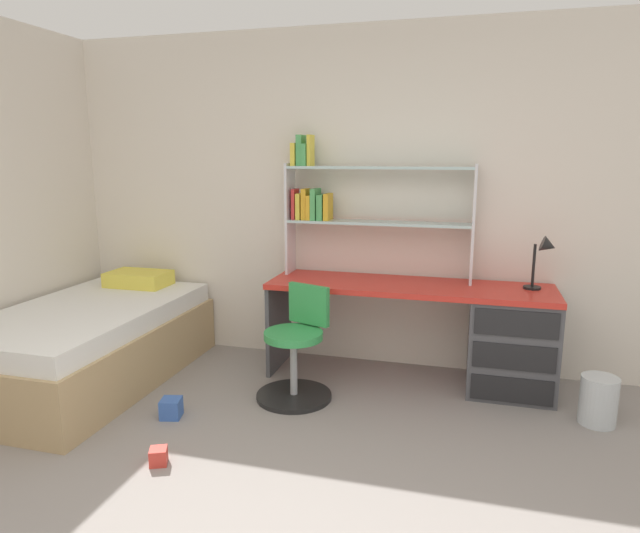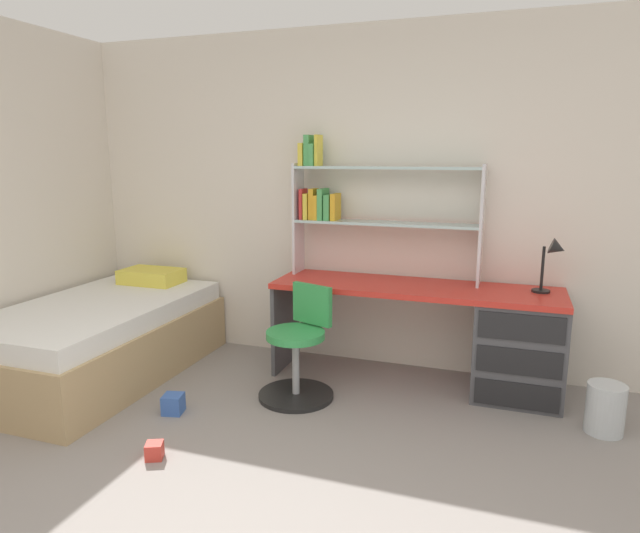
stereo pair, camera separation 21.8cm
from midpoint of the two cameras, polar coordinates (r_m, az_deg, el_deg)
The scene contains 9 objects.
room_shell at distance 3.54m, azimuth -17.92°, elevation 5.29°, with size 6.13×6.47×2.60m.
desk at distance 4.08m, azimuth 18.70°, elevation -6.90°, with size 2.04×0.58×0.73m.
bookshelf_hutch at distance 4.19m, azimuth 5.48°, elevation 6.96°, with size 1.41×0.22×1.07m.
desk_lamp at distance 4.01m, azimuth 24.46°, elevation 0.89°, with size 0.20×0.17×0.38m.
swivel_chair at distance 3.83m, azimuth -0.57°, elevation -9.14°, with size 0.52×0.52×0.77m.
bed_platform at distance 4.49m, azimuth -20.54°, elevation -6.99°, with size 1.11×1.88×0.69m.
waste_bin at distance 3.87m, azimuth 28.90°, elevation -12.76°, with size 0.22×0.22×0.31m, color silver.
toy_block_red_1 at distance 3.30m, azimuth -14.86°, elevation -17.95°, with size 0.09×0.09×0.09m, color red.
toy_block_blue_2 at distance 3.78m, azimuth -13.31°, elevation -13.67°, with size 0.12×0.12×0.12m, color #3860B7.
Camera 2 is at (0.89, -1.43, 1.65)m, focal length 30.96 mm.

